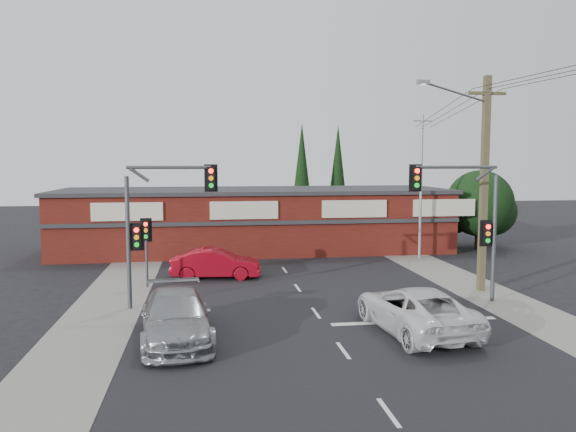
{
  "coord_description": "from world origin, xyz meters",
  "views": [
    {
      "loc": [
        -4.32,
        -21.49,
        6.08
      ],
      "look_at": [
        -0.73,
        3.0,
        3.68
      ],
      "focal_mm": 35.0,
      "sensor_mm": 36.0,
      "label": 1
    }
  ],
  "objects": [
    {
      "name": "ground",
      "position": [
        0.0,
        0.0,
        0.0
      ],
      "size": [
        120.0,
        120.0,
        0.0
      ],
      "primitive_type": "plane",
      "color": "black",
      "rests_on": "ground"
    },
    {
      "name": "traffic_mast_right",
      "position": [
        6.86,
        1.0,
        3.95
      ],
      "size": [
        3.96,
        0.27,
        5.97
      ],
      "color": "#47494C",
      "rests_on": "ground"
    },
    {
      "name": "road_strip",
      "position": [
        0.0,
        5.0,
        0.01
      ],
      "size": [
        14.0,
        70.0,
        0.01
      ],
      "primitive_type": "cube",
      "color": "black",
      "rests_on": "ground"
    },
    {
      "name": "conifer_far",
      "position": [
        7.0,
        26.0,
        5.48
      ],
      "size": [
        1.8,
        1.8,
        9.25
      ],
      "color": "#2D2116",
      "rests_on": "ground"
    },
    {
      "name": "pedestal_signal",
      "position": [
        -7.2,
        6.01,
        2.41
      ],
      "size": [
        0.55,
        0.27,
        3.38
      ],
      "color": "#47494C",
      "rests_on": "ground"
    },
    {
      "name": "red_sedan",
      "position": [
        -3.85,
        7.72,
        0.77
      ],
      "size": [
        4.8,
        2.12,
        1.53
      ],
      "primitive_type": "imported",
      "rotation": [
        0.0,
        0.0,
        1.46
      ],
      "color": "maroon",
      "rests_on": "ground"
    },
    {
      "name": "lane_dashes",
      "position": [
        0.0,
        9.29,
        0.01
      ],
      "size": [
        0.12,
        56.17,
        0.01
      ],
      "color": "silver",
      "rests_on": "ground"
    },
    {
      "name": "utility_pole",
      "position": [
        8.36,
        2.99,
        5.4
      ],
      "size": [
        4.38,
        0.59,
        10.0
      ],
      "color": "brown",
      "rests_on": "ground"
    },
    {
      "name": "conifer_near",
      "position": [
        3.5,
        24.0,
        5.48
      ],
      "size": [
        1.8,
        1.8,
        9.25
      ],
      "color": "#2D2116",
      "rests_on": "ground"
    },
    {
      "name": "white_suv",
      "position": [
        3.04,
        -2.7,
        0.81
      ],
      "size": [
        3.28,
        6.1,
        1.63
      ],
      "primitive_type": "imported",
      "rotation": [
        0.0,
        0.0,
        3.24
      ],
      "color": "silver",
      "rests_on": "ground"
    },
    {
      "name": "steel_pole",
      "position": [
        9.0,
        12.0,
        4.7
      ],
      "size": [
        1.2,
        0.16,
        9.0
      ],
      "color": "gray",
      "rests_on": "ground"
    },
    {
      "name": "traffic_mast_left",
      "position": [
        -6.43,
        2.0,
        3.93
      ],
      "size": [
        3.77,
        0.27,
        5.97
      ],
      "color": "#47494C",
      "rests_on": "ground"
    },
    {
      "name": "tree_cluster",
      "position": [
        14.69,
        15.44,
        2.9
      ],
      "size": [
        5.9,
        5.1,
        5.5
      ],
      "color": "#2D2116",
      "rests_on": "ground"
    },
    {
      "name": "verge_left",
      "position": [
        -8.5,
        5.0,
        0.01
      ],
      "size": [
        3.0,
        70.0,
        0.02
      ],
      "primitive_type": "cube",
      "color": "gray",
      "rests_on": "ground"
    },
    {
      "name": "verge_right",
      "position": [
        8.5,
        5.0,
        0.01
      ],
      "size": [
        3.0,
        70.0,
        0.02
      ],
      "primitive_type": "cube",
      "color": "gray",
      "rests_on": "ground"
    },
    {
      "name": "power_lines",
      "position": [
        8.47,
        -2.47,
        9.04
      ],
      "size": [
        2.01,
        29.0,
        1.22
      ],
      "color": "black",
      "rests_on": "ground"
    },
    {
      "name": "silver_suv",
      "position": [
        -5.38,
        -2.48,
        0.82
      ],
      "size": [
        2.77,
        5.84,
        1.64
      ],
      "primitive_type": "imported",
      "rotation": [
        0.0,
        0.0,
        0.08
      ],
      "color": "#949698",
      "rests_on": "ground"
    },
    {
      "name": "stop_line",
      "position": [
        3.5,
        -1.5,
        0.01
      ],
      "size": [
        6.5,
        0.35,
        0.01
      ],
      "primitive_type": "cube",
      "color": "silver",
      "rests_on": "ground"
    },
    {
      "name": "shop_building",
      "position": [
        -0.99,
        16.99,
        2.13
      ],
      "size": [
        27.3,
        8.4,
        4.22
      ],
      "color": "#4C140F",
      "rests_on": "ground"
    }
  ]
}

